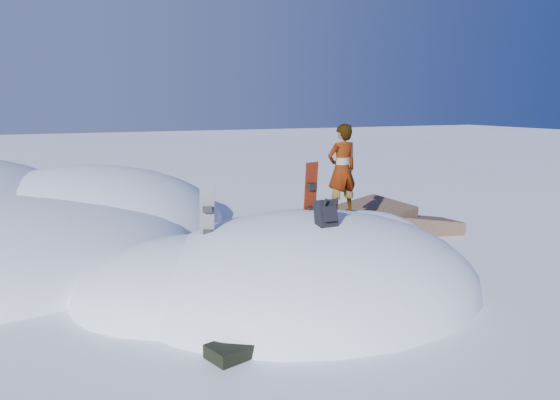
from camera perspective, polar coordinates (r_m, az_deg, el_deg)
name	(u,v)px	position (r m, az deg, el deg)	size (l,w,h in m)	color
ground	(308,289)	(10.92, 2.94, -9.26)	(120.00, 120.00, 0.00)	white
snow_mound	(295,286)	(11.05, 1.57, -9.01)	(8.00, 6.00, 3.00)	silver
rock_outcrop	(379,236)	(15.23, 10.31, -3.72)	(4.68, 4.41, 1.68)	brown
snowboard_red	(310,201)	(11.14, 3.21, -0.09)	(0.33, 0.25, 1.63)	#B42909
snowboard_dark	(207,223)	(10.26, -7.61, -2.44)	(0.36, 0.35, 1.45)	black
backpack	(326,213)	(9.84, 4.86, -1.39)	(0.37, 0.41, 0.58)	black
gear_pile	(236,347)	(8.23, -4.58, -15.06)	(0.98, 0.76, 0.26)	black
person	(342,169)	(11.48, 6.49, 3.21)	(0.69, 0.45, 1.89)	slate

